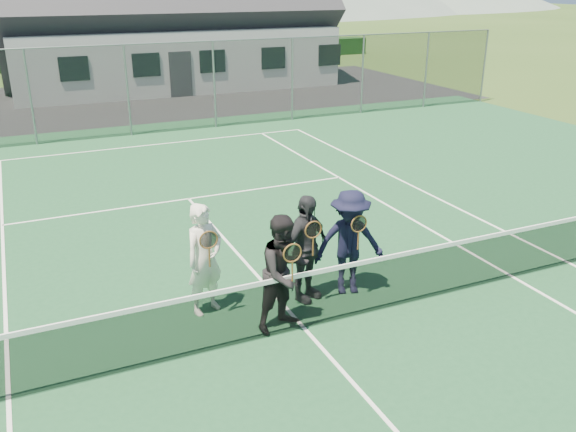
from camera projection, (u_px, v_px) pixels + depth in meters
name	position (u px, v px, depth m)	size (l,w,h in m)	color
ground	(103.00, 103.00, 26.21)	(220.00, 220.00, 0.00)	#304B1A
court_surface	(304.00, 329.00, 9.21)	(30.00, 30.00, 0.02)	#1C4C2B
tarmac_carpark	(1.00, 110.00, 24.67)	(40.00, 12.00, 0.01)	black
hedge_row	(71.00, 59.00, 36.20)	(40.00, 1.20, 1.10)	black
court_markings	(304.00, 328.00, 9.21)	(11.03, 23.83, 0.01)	white
tennis_net	(304.00, 298.00, 9.02)	(11.68, 0.08, 1.10)	slate
perimeter_fence	(128.00, 91.00, 20.13)	(30.07, 0.07, 3.02)	slate
clubhouse	(165.00, 1.00, 29.69)	(15.60, 8.20, 7.70)	silver
player_a	(205.00, 259.00, 9.39)	(0.77, 0.64, 1.80)	white
player_b	(285.00, 273.00, 8.96)	(1.03, 0.89, 1.80)	black
player_c	(305.00, 249.00, 9.76)	(1.14, 0.83, 1.80)	#26272B
player_d	(349.00, 243.00, 9.99)	(1.31, 0.98, 1.80)	black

